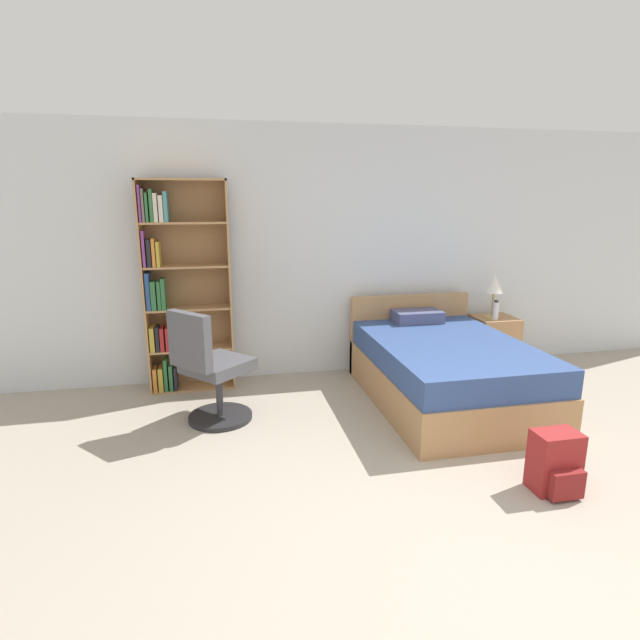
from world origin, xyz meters
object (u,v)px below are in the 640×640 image
(bookshelf, at_px, (177,290))
(water_bottle, at_px, (496,311))
(bed, at_px, (444,369))
(office_chair, at_px, (210,371))
(table_lamp, at_px, (494,286))
(backpack_red, at_px, (556,464))
(nightstand, at_px, (493,342))

(bookshelf, relative_size, water_bottle, 9.52)
(bed, relative_size, office_chair, 1.96)
(table_lamp, xyz_separation_m, water_bottle, (-0.01, -0.08, -0.26))
(bookshelf, relative_size, table_lamp, 4.26)
(office_chair, bearing_deg, water_bottle, 13.40)
(backpack_red, bearing_deg, table_lamp, 69.59)
(nightstand, xyz_separation_m, table_lamp, (-0.06, -0.03, 0.65))
(bookshelf, height_order, table_lamp, bookshelf)
(nightstand, xyz_separation_m, water_bottle, (-0.07, -0.10, 0.39))
(bookshelf, height_order, backpack_red, bookshelf)
(backpack_red, bearing_deg, office_chair, 145.47)
(backpack_red, bearing_deg, bookshelf, 136.17)
(office_chair, bearing_deg, bookshelf, 108.37)
(table_lamp, relative_size, water_bottle, 2.24)
(nightstand, bearing_deg, water_bottle, -122.36)
(bed, xyz_separation_m, office_chair, (-2.14, -0.05, 0.15))
(bookshelf, relative_size, bed, 1.04)
(water_bottle, relative_size, backpack_red, 0.53)
(backpack_red, bearing_deg, water_bottle, 69.08)
(office_chair, distance_m, table_lamp, 3.19)
(bookshelf, xyz_separation_m, table_lamp, (3.34, -0.07, -0.07))
(bed, distance_m, office_chair, 2.14)
(water_bottle, bearing_deg, bed, -143.38)
(table_lamp, bearing_deg, bed, -140.58)
(bed, bearing_deg, bookshelf, 161.31)
(bookshelf, bearing_deg, office_chair, -71.63)
(bed, bearing_deg, office_chair, -178.60)
(bookshelf, distance_m, backpack_red, 3.53)
(bed, bearing_deg, backpack_red, -88.10)
(water_bottle, bearing_deg, backpack_red, -110.92)
(bookshelf, bearing_deg, backpack_red, -43.83)
(bookshelf, distance_m, nightstand, 3.48)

